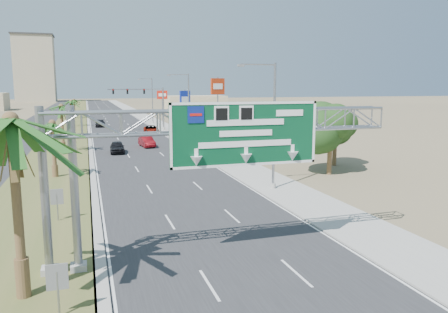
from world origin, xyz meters
name	(u,v)px	position (x,y,z in m)	size (l,w,h in m)	color
road	(113,118)	(0.00, 110.00, 0.01)	(12.00, 300.00, 0.02)	#28282B
sidewalk_right	(145,117)	(8.50, 110.00, 0.05)	(4.00, 300.00, 0.10)	#9E9B93
median_grass	(73,118)	(-10.00, 110.00, 0.06)	(7.00, 300.00, 0.12)	#4E5A28
opposing_road	(44,119)	(-17.00, 110.00, 0.01)	(8.00, 300.00, 0.02)	#28282B
sign_gantry	(211,133)	(-1.06, 9.93, 6.06)	(16.75, 1.24, 7.50)	gray
palm_near	(11,121)	(-9.20, 8.00, 6.93)	(5.70, 5.70, 8.35)	brown
palm_row_b	(52,124)	(-9.50, 32.00, 4.90)	(3.99, 3.99, 5.95)	brown
palm_row_c	(61,107)	(-9.50, 48.00, 5.66)	(3.99, 3.99, 6.75)	brown
palm_row_d	(67,110)	(-9.50, 66.00, 4.42)	(3.99, 3.99, 5.45)	brown
palm_row_e	(71,102)	(-9.50, 85.00, 5.09)	(3.99, 3.99, 6.15)	brown
palm_row_f	(74,100)	(-9.50, 110.00, 4.71)	(3.99, 3.99, 5.75)	brown
streetlight_near	(272,131)	(7.30, 22.00, 4.69)	(3.27, 0.44, 10.00)	gray
streetlight_mid	(187,111)	(7.30, 52.00, 4.69)	(3.27, 0.44, 10.00)	gray
streetlight_far	(152,102)	(7.30, 88.00, 4.69)	(3.27, 0.44, 10.00)	gray
signal_mast	(152,105)	(5.17, 71.97, 4.85)	(10.28, 0.71, 8.00)	gray
store_building	(249,120)	(22.00, 66.00, 2.00)	(18.00, 10.00, 4.00)	tan
oak_near	(331,126)	(15.00, 26.00, 4.53)	(4.50, 4.50, 6.80)	brown
oak_far	(335,129)	(18.00, 30.00, 3.82)	(3.50, 3.50, 5.60)	brown
median_signback_a	(57,281)	(-7.80, 6.00, 1.45)	(0.75, 0.08, 2.08)	gray
median_signback_b	(57,199)	(-8.50, 18.00, 1.45)	(0.75, 0.08, 2.08)	gray
tower_distant	(35,69)	(-32.00, 250.00, 17.50)	(20.00, 16.00, 35.00)	tan
building_distant_right	(195,103)	(30.00, 140.00, 2.50)	(20.00, 12.00, 5.00)	tan
car_left_lane	(117,147)	(-3.11, 45.62, 0.73)	(1.73, 4.30, 1.47)	black
car_mid_lane	(147,142)	(1.14, 50.09, 0.70)	(1.48, 4.25, 1.40)	#66090E
car_right_lane	(151,130)	(3.97, 65.91, 0.76)	(2.52, 5.47, 1.52)	gray
car_far	(100,124)	(-3.95, 83.22, 0.67)	(1.89, 4.65, 1.35)	black
pole_sign_red_near	(218,90)	(12.51, 54.23, 7.60)	(2.36, 1.10, 9.61)	gray
pole_sign_blue	(185,102)	(9.33, 62.77, 5.68)	(1.96, 1.06, 7.69)	gray
pole_sign_red_far	(162,97)	(9.00, 83.76, 5.90)	(2.22, 0.71, 7.53)	gray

